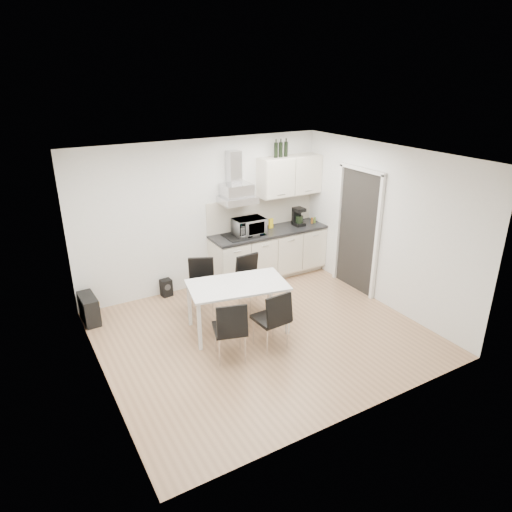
{
  "coord_description": "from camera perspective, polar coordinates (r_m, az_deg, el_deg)",
  "views": [
    {
      "loc": [
        -2.98,
        -5.0,
        3.61
      ],
      "look_at": [
        0.1,
        0.36,
        1.1
      ],
      "focal_mm": 32.0,
      "sensor_mm": 36.0,
      "label": 1
    }
  ],
  "objects": [
    {
      "name": "wall_right",
      "position": [
        7.6,
        15.6,
        3.56
      ],
      "size": [
        0.1,
        4.0,
        2.6
      ],
      "primitive_type": "cube",
      "color": "silver",
      "rests_on": "ground"
    },
    {
      "name": "chair_near_left",
      "position": [
        6.12,
        -3.31,
        -9.14
      ],
      "size": [
        0.56,
        0.6,
        0.88
      ],
      "primitive_type": null,
      "rotation": [
        0.0,
        0.0,
        -0.29
      ],
      "color": "black",
      "rests_on": "ground"
    },
    {
      "name": "dining_table",
      "position": [
        6.65,
        -2.33,
        -4.14
      ],
      "size": [
        1.54,
        1.06,
        0.75
      ],
      "rotation": [
        0.0,
        0.0,
        -0.19
      ],
      "color": "white",
      "rests_on": "ground"
    },
    {
      "name": "doorway",
      "position": [
        8.02,
        12.48,
        2.94
      ],
      "size": [
        0.08,
        1.04,
        2.1
      ],
      "primitive_type": "cube",
      "color": "white",
      "rests_on": "ground"
    },
    {
      "name": "chair_far_right",
      "position": [
        7.35,
        -0.33,
        -3.44
      ],
      "size": [
        0.47,
        0.53,
        0.88
      ],
      "primitive_type": null,
      "rotation": [
        0.0,
        0.0,
        3.2
      ],
      "color": "black",
      "rests_on": "ground"
    },
    {
      "name": "guitar_amp",
      "position": [
        7.51,
        -20.14,
        -6.21
      ],
      "size": [
        0.25,
        0.53,
        0.43
      ],
      "rotation": [
        0.0,
        0.0,
        0.04
      ],
      "color": "black",
      "rests_on": "ground"
    },
    {
      "name": "ground",
      "position": [
        6.85,
        0.76,
        -9.71
      ],
      "size": [
        4.5,
        4.5,
        0.0
      ],
      "primitive_type": "plane",
      "color": "tan",
      "rests_on": "ground"
    },
    {
      "name": "ceiling",
      "position": [
        5.91,
        0.88,
        12.26
      ],
      "size": [
        4.5,
        4.5,
        0.0
      ],
      "primitive_type": "plane",
      "color": "white",
      "rests_on": "wall_back"
    },
    {
      "name": "wall_left",
      "position": [
        5.55,
        -19.62,
        -3.84
      ],
      "size": [
        0.1,
        4.0,
        2.6
      ],
      "primitive_type": "cube",
      "color": "silver",
      "rests_on": "ground"
    },
    {
      "name": "floor_speaker",
      "position": [
        8.02,
        -11.16,
        -3.9
      ],
      "size": [
        0.19,
        0.18,
        0.3
      ],
      "primitive_type": "cube",
      "rotation": [
        0.0,
        0.0,
        0.1
      ],
      "color": "black",
      "rests_on": "ground"
    },
    {
      "name": "wall_back",
      "position": [
        7.95,
        -6.59,
        5.06
      ],
      "size": [
        4.5,
        0.1,
        2.6
      ],
      "primitive_type": "cube",
      "color": "silver",
      "rests_on": "ground"
    },
    {
      "name": "wall_front",
      "position": [
        4.82,
        13.15,
        -7.17
      ],
      "size": [
        4.5,
        0.1,
        2.6
      ],
      "primitive_type": "cube",
      "color": "silver",
      "rests_on": "ground"
    },
    {
      "name": "chair_far_left",
      "position": [
        7.26,
        -6.84,
        -3.94
      ],
      "size": [
        0.61,
        0.64,
        0.88
      ],
      "primitive_type": null,
      "rotation": [
        0.0,
        0.0,
        2.7
      ],
      "color": "black",
      "rests_on": "ground"
    },
    {
      "name": "kitchenette",
      "position": [
        8.39,
        1.74,
        2.75
      ],
      "size": [
        2.22,
        0.64,
        2.52
      ],
      "color": "beige",
      "rests_on": "ground"
    },
    {
      "name": "chair_near_right",
      "position": [
        6.34,
        1.82,
        -7.9
      ],
      "size": [
        0.47,
        0.53,
        0.88
      ],
      "primitive_type": null,
      "rotation": [
        0.0,
        0.0,
        0.06
      ],
      "color": "black",
      "rests_on": "ground"
    }
  ]
}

